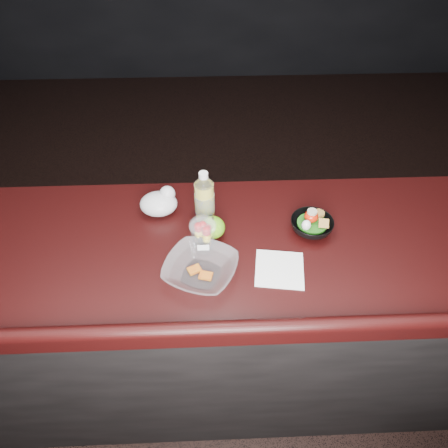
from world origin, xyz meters
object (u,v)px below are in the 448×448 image
at_px(green_apple, 213,227).
at_px(lemonade_bottle, 205,201).
at_px(takeout_bowl, 201,269).
at_px(fruit_cup, 203,233).
at_px(snack_bowl, 311,224).

bearing_deg(green_apple, lemonade_bottle, 108.78).
relative_size(lemonade_bottle, takeout_bowl, 0.72).
distance_m(lemonade_bottle, fruit_cup, 0.14).
distance_m(lemonade_bottle, takeout_bowl, 0.27).
xyz_separation_m(green_apple, snack_bowl, (0.36, 0.01, -0.01)).
distance_m(fruit_cup, snack_bowl, 0.40).
height_order(green_apple, snack_bowl, green_apple).
relative_size(green_apple, snack_bowl, 0.46).
bearing_deg(green_apple, snack_bowl, 1.99).
distance_m(green_apple, snack_bowl, 0.36).
distance_m(fruit_cup, green_apple, 0.07).
bearing_deg(takeout_bowl, fruit_cup, 85.64).
xyz_separation_m(fruit_cup, green_apple, (0.04, 0.06, -0.03)).
distance_m(green_apple, takeout_bowl, 0.19).
height_order(fruit_cup, snack_bowl, fruit_cup).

